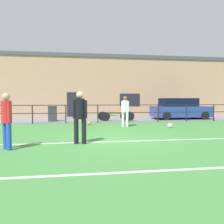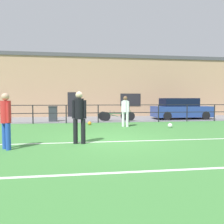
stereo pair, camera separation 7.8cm
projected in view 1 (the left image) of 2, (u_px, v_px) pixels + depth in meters
name	position (u px, v px, depth m)	size (l,w,h in m)	color
ground	(111.00, 141.00, 7.85)	(60.00, 44.00, 0.04)	#42843D
field_line_touchline	(112.00, 142.00, 7.56)	(36.00, 0.11, 0.00)	white
field_line_hash	(135.00, 172.00, 4.38)	(36.00, 0.11, 0.00)	white
pavement_strip	(95.00, 119.00, 16.24)	(48.00, 5.00, 0.02)	slate
perimeter_fence	(98.00, 111.00, 13.73)	(36.07, 0.07, 1.15)	black
clubhouse_facade	(92.00, 86.00, 19.74)	(28.00, 2.56, 5.40)	tan
player_goalkeeper	(80.00, 114.00, 7.16)	(0.47, 0.31, 1.74)	black
player_striker	(7.00, 118.00, 6.31)	(0.33, 0.37, 1.66)	blue
player_winger	(125.00, 109.00, 11.73)	(0.39, 0.31, 1.66)	white
soccer_ball_match	(170.00, 125.00, 11.30)	(0.24, 0.24, 0.24)	white
soccer_ball_spare	(89.00, 123.00, 12.52)	(0.21, 0.21, 0.21)	orange
parked_car_red	(180.00, 109.00, 16.38)	(4.31, 1.91, 1.56)	#28428E
bicycle_parked_0	(118.00, 116.00, 14.80)	(2.31, 0.04, 0.72)	black
bicycle_parked_1	(113.00, 116.00, 15.11)	(2.18, 0.04, 0.73)	black
trash_bin_0	(53.00, 114.00, 14.41)	(0.55, 0.46, 1.02)	#33383D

